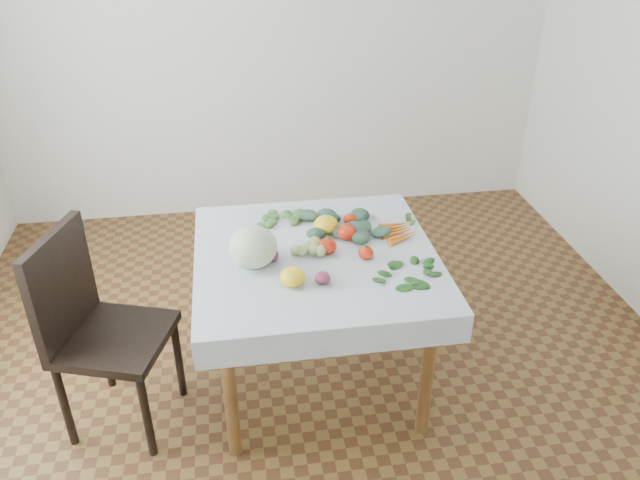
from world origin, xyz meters
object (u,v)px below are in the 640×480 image
(table, at_px, (316,272))
(chair, at_px, (92,321))
(heirloom_back, at_px, (326,224))
(carrot_bunch, at_px, (399,231))
(cabbage, at_px, (253,247))

(table, distance_m, chair, 1.03)
(heirloom_back, xyz_separation_m, carrot_bunch, (0.35, -0.07, -0.03))
(table, height_order, cabbage, cabbage)
(table, xyz_separation_m, heirloom_back, (0.08, 0.20, 0.14))
(carrot_bunch, bearing_deg, cabbage, -166.15)
(chair, bearing_deg, cabbage, 5.18)
(chair, xyz_separation_m, heirloom_back, (1.10, 0.32, 0.22))
(table, relative_size, chair, 1.00)
(chair, height_order, cabbage, chair)
(table, xyz_separation_m, chair, (-1.02, -0.12, -0.08))
(table, relative_size, cabbage, 4.65)
(table, bearing_deg, chair, -173.49)
(chair, distance_m, heirloom_back, 1.17)
(heirloom_back, bearing_deg, cabbage, -145.80)
(table, relative_size, carrot_bunch, 4.53)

